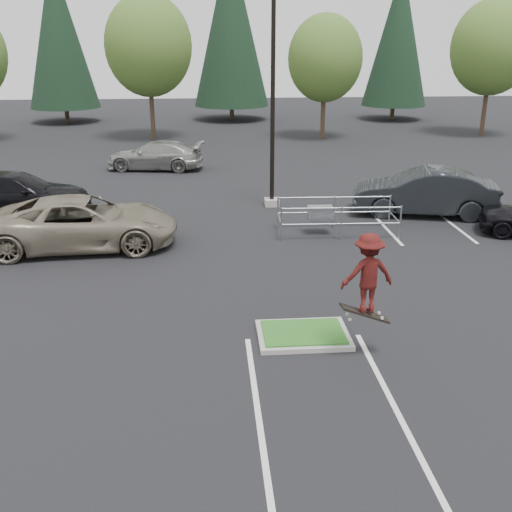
{
  "coord_description": "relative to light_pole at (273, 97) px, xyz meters",
  "views": [
    {
      "loc": [
        -2.18,
        -12.8,
        6.86
      ],
      "look_at": [
        -1.03,
        1.5,
        1.58
      ],
      "focal_mm": 42.0,
      "sensor_mm": 36.0,
      "label": 1
    }
  ],
  "objects": [
    {
      "name": "stall_lines",
      "position": [
        -1.85,
        -5.98,
        -4.56
      ],
      "size": [
        22.62,
        17.6,
        0.01
      ],
      "color": "silver",
      "rests_on": "ground"
    },
    {
      "name": "cart_corral",
      "position": [
        1.51,
        -3.98,
        -3.79
      ],
      "size": [
        4.38,
        1.69,
        1.23
      ],
      "rotation": [
        0.0,
        0.0,
        -0.03
      ],
      "color": "gray",
      "rests_on": "ground"
    },
    {
      "name": "decid_c",
      "position": [
        5.49,
        17.83,
        0.69
      ],
      "size": [
        5.12,
        5.12,
        8.38
      ],
      "color": "#38281C",
      "rests_on": "ground"
    },
    {
      "name": "decid_b",
      "position": [
        -6.51,
        18.53,
        1.48
      ],
      "size": [
        5.89,
        5.89,
        9.64
      ],
      "color": "#38281C",
      "rests_on": "ground"
    },
    {
      "name": "car_r_charc",
      "position": [
        6.0,
        -1.83,
        -3.62
      ],
      "size": [
        6.0,
        3.24,
        1.88
      ],
      "primitive_type": "imported",
      "rotation": [
        0.0,
        0.0,
        4.48
      ],
      "color": "black",
      "rests_on": "ground"
    },
    {
      "name": "grass_median",
      "position": [
        -0.5,
        -12.0,
        -4.48
      ],
      "size": [
        2.2,
        1.6,
        0.16
      ],
      "color": "#9E9B93",
      "rests_on": "ground"
    },
    {
      "name": "decid_d",
      "position": [
        17.49,
        18.33,
        1.35
      ],
      "size": [
        5.76,
        5.76,
        9.43
      ],
      "color": "#38281C",
      "rests_on": "ground"
    },
    {
      "name": "ground",
      "position": [
        -0.5,
        -12.0,
        -4.56
      ],
      "size": [
        120.0,
        120.0,
        0.0
      ],
      "primitive_type": "plane",
      "color": "black",
      "rests_on": "ground"
    },
    {
      "name": "conif_c",
      "position": [
        13.5,
        27.5,
        2.29
      ],
      "size": [
        5.5,
        5.5,
        12.5
      ],
      "color": "#38281C",
      "rests_on": "ground"
    },
    {
      "name": "car_l_black",
      "position": [
        -10.5,
        -0.5,
        -3.7
      ],
      "size": [
        6.0,
        2.56,
        1.73
      ],
      "primitive_type": "imported",
      "rotation": [
        0.0,
        0.0,
        1.6
      ],
      "color": "black",
      "rests_on": "ground"
    },
    {
      "name": "light_pole",
      "position": [
        0.0,
        0.0,
        0.0
      ],
      "size": [
        0.7,
        0.6,
        10.12
      ],
      "color": "#9E9B93",
      "rests_on": "ground"
    },
    {
      "name": "conif_a",
      "position": [
        -14.5,
        28.0,
        2.54
      ],
      "size": [
        5.72,
        5.72,
        13.0
      ],
      "color": "#38281C",
      "rests_on": "ground"
    },
    {
      "name": "skateboarder",
      "position": [
        0.7,
        -13.0,
        -2.54
      ],
      "size": [
        1.26,
        0.83,
        2.11
      ],
      "rotation": [
        0.0,
        0.0,
        3.28
      ],
      "color": "black",
      "rests_on": "ground"
    },
    {
      "name": "car_l_tan",
      "position": [
        -7.0,
        -4.86,
        -3.68
      ],
      "size": [
        6.52,
        3.33,
        1.77
      ],
      "primitive_type": "imported",
      "rotation": [
        0.0,
        0.0,
        1.63
      ],
      "color": "gray",
      "rests_on": "ground"
    },
    {
      "name": "conif_b",
      "position": [
        -0.5,
        28.5,
        3.29
      ],
      "size": [
        6.38,
        6.38,
        14.5
      ],
      "color": "#38281C",
      "rests_on": "ground"
    },
    {
      "name": "car_far_silver",
      "position": [
        -5.5,
        7.99,
        -3.8
      ],
      "size": [
        5.48,
        2.94,
        1.51
      ],
      "primitive_type": "imported",
      "rotation": [
        0.0,
        0.0,
        4.55
      ],
      "color": "gray",
      "rests_on": "ground"
    }
  ]
}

